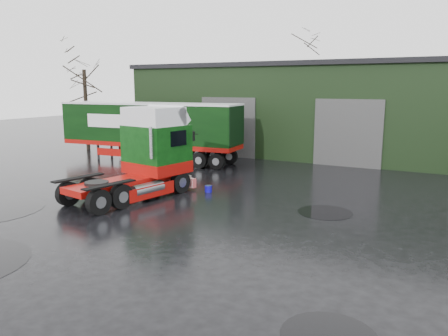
# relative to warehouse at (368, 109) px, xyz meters

# --- Properties ---
(ground) EXTENTS (100.00, 100.00, 0.00)m
(ground) POSITION_rel_warehouse_xyz_m (-2.00, -20.00, -3.16)
(ground) COLOR black
(warehouse) EXTENTS (32.40, 12.40, 6.30)m
(warehouse) POSITION_rel_warehouse_xyz_m (0.00, 0.00, 0.00)
(warehouse) COLOR black
(warehouse) RESTS_ON ground
(hero_tractor) EXTENTS (3.74, 6.64, 3.89)m
(hero_tractor) POSITION_rel_warehouse_xyz_m (-6.50, -18.19, -1.21)
(hero_tractor) COLOR #09370C
(hero_tractor) RESTS_ON ground
(trailer_left) EXTENTS (12.26, 3.52, 3.75)m
(trailer_left) POSITION_rel_warehouse_xyz_m (-11.58, -10.00, -1.28)
(trailer_left) COLOR silver
(trailer_left) RESTS_ON ground
(wash_bucket) EXTENTS (0.41, 0.41, 0.29)m
(wash_bucket) POSITION_rel_warehouse_xyz_m (-4.07, -15.49, -3.01)
(wash_bucket) COLOR #0E07A4
(wash_bucket) RESTS_ON ground
(tree_left) EXTENTS (4.40, 4.40, 8.50)m
(tree_left) POSITION_rel_warehouse_xyz_m (-19.00, -8.00, 1.09)
(tree_left) COLOR black
(tree_left) RESTS_ON ground
(tree_back_a) EXTENTS (4.40, 4.40, 9.50)m
(tree_back_a) POSITION_rel_warehouse_xyz_m (-8.00, 10.00, 1.59)
(tree_back_a) COLOR black
(tree_back_a) RESTS_ON ground
(puddle_1) EXTENTS (2.08, 2.08, 0.01)m
(puddle_1) POSITION_rel_warehouse_xyz_m (1.50, -16.23, -3.15)
(puddle_1) COLOR black
(puddle_1) RESTS_ON ground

